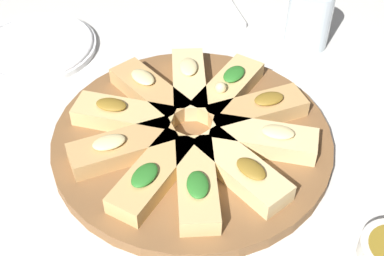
% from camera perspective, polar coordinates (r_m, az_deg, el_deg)
% --- Properties ---
extents(ground_plane, '(3.00, 3.00, 0.00)m').
position_cam_1_polar(ground_plane, '(0.80, 0.00, -1.69)').
color(ground_plane, silver).
extents(serving_board, '(0.41, 0.41, 0.02)m').
position_cam_1_polar(serving_board, '(0.80, 0.00, -1.21)').
color(serving_board, brown).
rests_on(serving_board, ground_plane).
extents(focaccia_slice_0, '(0.09, 0.16, 0.04)m').
position_cam_1_polar(focaccia_slice_0, '(0.81, 6.97, 1.91)').
color(focaccia_slice_0, tan).
rests_on(focaccia_slice_0, serving_board).
extents(focaccia_slice_1, '(0.10, 0.16, 0.04)m').
position_cam_1_polar(focaccia_slice_1, '(0.85, 3.82, 4.22)').
color(focaccia_slice_1, '#DBB775').
rests_on(focaccia_slice_1, serving_board).
extents(focaccia_slice_2, '(0.15, 0.13, 0.04)m').
position_cam_1_polar(focaccia_slice_2, '(0.86, -0.33, 4.92)').
color(focaccia_slice_2, '#E5C689').
rests_on(focaccia_slice_2, serving_board).
extents(focaccia_slice_3, '(0.15, 0.06, 0.04)m').
position_cam_1_polar(focaccia_slice_3, '(0.84, -4.67, 3.84)').
color(focaccia_slice_3, tan).
rests_on(focaccia_slice_3, serving_board).
extents(focaccia_slice_4, '(0.15, 0.13, 0.04)m').
position_cam_1_polar(focaccia_slice_4, '(0.81, -7.31, 1.36)').
color(focaccia_slice_4, '#DBB775').
rests_on(focaccia_slice_4, serving_board).
extents(focaccia_slice_5, '(0.09, 0.16, 0.04)m').
position_cam_1_polar(focaccia_slice_5, '(0.76, -7.42, -2.07)').
color(focaccia_slice_5, tan).
rests_on(focaccia_slice_5, serving_board).
extents(focaccia_slice_6, '(0.10, 0.16, 0.04)m').
position_cam_1_polar(focaccia_slice_6, '(0.72, -4.21, -5.01)').
color(focaccia_slice_6, tan).
rests_on(focaccia_slice_6, serving_board).
extents(focaccia_slice_7, '(0.15, 0.13, 0.04)m').
position_cam_1_polar(focaccia_slice_7, '(0.71, 0.50, -5.86)').
color(focaccia_slice_7, '#DBB775').
rests_on(focaccia_slice_7, serving_board).
extents(focaccia_slice_8, '(0.15, 0.06, 0.04)m').
position_cam_1_polar(focaccia_slice_8, '(0.73, 5.40, -4.36)').
color(focaccia_slice_8, '#E5C689').
rests_on(focaccia_slice_8, serving_board).
extents(focaccia_slice_9, '(0.15, 0.13, 0.04)m').
position_cam_1_polar(focaccia_slice_9, '(0.77, 7.71, -1.14)').
color(focaccia_slice_9, '#E5C689').
rests_on(focaccia_slice_9, serving_board).
extents(plate_right, '(0.22, 0.22, 0.02)m').
position_cam_1_polar(plate_right, '(1.02, -16.32, 8.38)').
color(plate_right, white).
rests_on(plate_right, ground_plane).
extents(water_glass, '(0.08, 0.08, 0.11)m').
position_cam_1_polar(water_glass, '(1.00, 12.37, 11.34)').
color(water_glass, silver).
rests_on(water_glass, ground_plane).
extents(napkin_stack, '(0.14, 0.13, 0.01)m').
position_cam_1_polar(napkin_stack, '(1.08, 2.30, 12.05)').
color(napkin_stack, white).
rests_on(napkin_stack, ground_plane).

